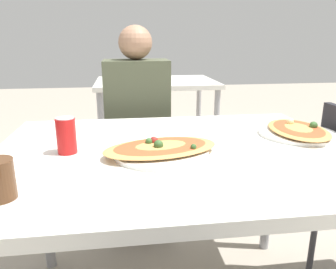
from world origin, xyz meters
The scene contains 7 objects.
dining_table centered at (0.00, 0.00, 0.70)m, with size 1.28×0.98×0.77m.
chair_far_seated centered at (-0.10, 0.82, 0.50)m, with size 0.40×0.40×0.88m.
person_seated centered at (-0.10, 0.71, 0.71)m, with size 0.35×0.25×1.22m.
pizza_main centered at (-0.06, -0.04, 0.79)m, with size 0.44×0.33×0.06m.
soda_can centered at (-0.38, 0.01, 0.83)m, with size 0.07×0.07×0.12m.
pizza_second centered at (0.52, 0.11, 0.79)m, with size 0.31×0.37×0.06m.
background_table centered at (0.08, 1.97, 0.71)m, with size 1.10×0.80×0.89m.
Camera 1 is at (-0.17, -1.09, 1.15)m, focal length 35.00 mm.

